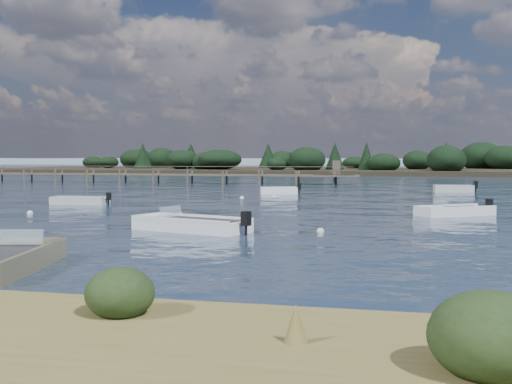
% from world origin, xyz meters
% --- Properties ---
extents(ground, '(400.00, 400.00, 0.00)m').
position_xyz_m(ground, '(0.00, 60.00, 0.00)').
color(ground, '#172436').
rests_on(ground, ground).
extents(tender_far_grey_b, '(3.78, 1.70, 1.27)m').
position_xyz_m(tender_far_grey_b, '(15.63, 35.13, 0.18)').
color(tender_far_grey_b, '#A8ADAF').
rests_on(tender_far_grey_b, ground).
extents(dinghy_mid_white_a, '(5.47, 3.38, 1.26)m').
position_xyz_m(dinghy_mid_white_a, '(2.81, 2.11, 0.16)').
color(dinghy_mid_white_a, white).
rests_on(dinghy_mid_white_a, ground).
extents(dinghy_mid_white_b, '(4.31, 3.63, 1.11)m').
position_xyz_m(dinghy_mid_white_b, '(14.12, 12.03, 0.15)').
color(dinghy_mid_white_b, white).
rests_on(dinghy_mid_white_b, ground).
extents(tender_far_white, '(3.46, 2.08, 1.16)m').
position_xyz_m(tender_far_white, '(1.20, 29.18, 0.16)').
color(tender_far_white, white).
rests_on(tender_far_white, ground).
extents(dinghy_mid_grey, '(4.00, 1.53, 1.01)m').
position_xyz_m(dinghy_mid_grey, '(-9.25, 14.77, 0.14)').
color(dinghy_mid_grey, '#A8ADAF').
rests_on(dinghy_mid_grey, ground).
extents(dinghy_near_olive, '(2.75, 5.35, 1.28)m').
position_xyz_m(dinghy_near_olive, '(0.96, -7.98, 0.17)').
color(dinghy_near_olive, '#6E6849').
rests_on(dinghy_near_olive, ground).
extents(buoy_b, '(0.32, 0.32, 0.32)m').
position_xyz_m(buoy_b, '(8.16, 3.06, 0.00)').
color(buoy_b, silver).
rests_on(buoy_b, ground).
extents(buoy_c, '(0.32, 0.32, 0.32)m').
position_xyz_m(buoy_c, '(-8.49, 7.86, 0.00)').
color(buoy_c, silver).
rests_on(buoy_c, ground).
extents(buoy_e, '(0.32, 0.32, 0.32)m').
position_xyz_m(buoy_e, '(1.63, 25.13, 0.00)').
color(buoy_e, silver).
rests_on(buoy_e, ground).
extents(buoy_extra_a, '(0.32, 0.32, 0.32)m').
position_xyz_m(buoy_extra_a, '(-0.38, 22.94, 0.00)').
color(buoy_extra_a, silver).
rests_on(buoy_extra_a, ground).
extents(jetty, '(64.50, 3.20, 3.40)m').
position_xyz_m(jetty, '(-21.74, 47.99, 0.98)').
color(jetty, brown).
rests_on(jetty, ground).
extents(far_headland, '(190.00, 40.00, 5.80)m').
position_xyz_m(far_headland, '(25.00, 100.00, 1.96)').
color(far_headland, black).
rests_on(far_headland, ground).
extents(distant_haze, '(280.00, 20.00, 2.40)m').
position_xyz_m(distant_haze, '(-90.00, 230.00, 0.00)').
color(distant_haze, '#8D9DAE').
rests_on(distant_haze, ground).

